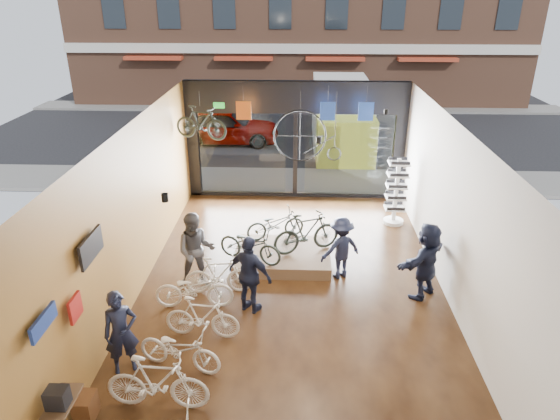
# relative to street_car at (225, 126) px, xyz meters

# --- Properties ---
(ground_plane) EXTENTS (7.00, 12.00, 0.04)m
(ground_plane) POSITION_rel_street_car_xyz_m (3.16, -12.00, -0.81)
(ground_plane) COLOR black
(ground_plane) RESTS_ON ground
(ceiling) EXTENTS (7.00, 12.00, 0.04)m
(ceiling) POSITION_rel_street_car_xyz_m (3.16, -12.00, 3.03)
(ceiling) COLOR black
(ceiling) RESTS_ON ground
(wall_left) EXTENTS (0.04, 12.00, 3.80)m
(wall_left) POSITION_rel_street_car_xyz_m (-0.36, -12.00, 1.11)
(wall_left) COLOR #AF7A2E
(wall_left) RESTS_ON ground
(wall_right) EXTENTS (0.04, 12.00, 3.80)m
(wall_right) POSITION_rel_street_car_xyz_m (6.68, -12.00, 1.11)
(wall_right) COLOR beige
(wall_right) RESTS_ON ground
(storefront) EXTENTS (7.00, 0.26, 3.80)m
(storefront) POSITION_rel_street_car_xyz_m (3.16, -6.00, 1.11)
(storefront) COLOR black
(storefront) RESTS_ON ground
(exit_sign) EXTENTS (0.35, 0.06, 0.18)m
(exit_sign) POSITION_rel_street_car_xyz_m (0.76, -6.12, 2.26)
(exit_sign) COLOR #198C26
(exit_sign) RESTS_ON storefront
(street_road) EXTENTS (30.00, 18.00, 0.02)m
(street_road) POSITION_rel_street_car_xyz_m (3.16, 3.00, -0.80)
(street_road) COLOR black
(street_road) RESTS_ON ground
(sidewalk_near) EXTENTS (30.00, 2.40, 0.12)m
(sidewalk_near) POSITION_rel_street_car_xyz_m (3.16, -4.80, -0.73)
(sidewalk_near) COLOR slate
(sidewalk_near) RESTS_ON ground
(sidewalk_far) EXTENTS (30.00, 2.00, 0.12)m
(sidewalk_far) POSITION_rel_street_car_xyz_m (3.16, 7.00, -0.73)
(sidewalk_far) COLOR slate
(sidewalk_far) RESTS_ON ground
(street_car) EXTENTS (4.66, 1.87, 1.59)m
(street_car) POSITION_rel_street_car_xyz_m (0.00, 0.00, 0.00)
(street_car) COLOR gray
(street_car) RESTS_ON street_road
(box_truck) EXTENTS (2.33, 7.00, 2.76)m
(box_truck) POSITION_rel_street_car_xyz_m (5.06, -1.00, 0.59)
(box_truck) COLOR silver
(box_truck) RESTS_ON street_road
(floor_bike_1) EXTENTS (1.75, 0.56, 1.04)m
(floor_bike_1) POSITION_rel_street_car_xyz_m (1.01, -15.33, -0.27)
(floor_bike_1) COLOR beige
(floor_bike_1) RESTS_ON ground_plane
(floor_bike_2) EXTENTS (1.70, 0.96, 0.85)m
(floor_bike_2) POSITION_rel_street_car_xyz_m (1.16, -14.38, -0.37)
(floor_bike_2) COLOR beige
(floor_bike_2) RESTS_ON ground_plane
(floor_bike_3) EXTENTS (1.55, 0.57, 0.91)m
(floor_bike_3) POSITION_rel_street_car_xyz_m (1.41, -13.46, -0.34)
(floor_bike_3) COLOR beige
(floor_bike_3) RESTS_ON ground_plane
(floor_bike_4) EXTENTS (1.74, 0.70, 0.89)m
(floor_bike_4) POSITION_rel_street_car_xyz_m (1.05, -12.46, -0.35)
(floor_bike_4) COLOR beige
(floor_bike_4) RESTS_ON ground_plane
(floor_bike_5) EXTENTS (1.58, 0.60, 0.93)m
(floor_bike_5) POSITION_rel_street_car_xyz_m (1.50, -11.89, -0.33)
(floor_bike_5) COLOR beige
(floor_bike_5) RESTS_ON ground_plane
(display_platform) EXTENTS (2.40, 1.80, 0.30)m
(display_platform) POSITION_rel_street_car_xyz_m (2.90, -10.42, -0.64)
(display_platform) COLOR #4E3C25
(display_platform) RESTS_ON ground_plane
(display_bike_left) EXTENTS (1.75, 1.18, 0.87)m
(display_bike_left) POSITION_rel_street_car_xyz_m (2.13, -10.92, -0.06)
(display_bike_left) COLOR black
(display_bike_left) RESTS_ON display_platform
(display_bike_mid) EXTENTS (1.81, 1.15, 1.06)m
(display_bike_mid) POSITION_rel_street_car_xyz_m (3.50, -10.40, 0.04)
(display_bike_mid) COLOR black
(display_bike_mid) RESTS_ON display_platform
(display_bike_right) EXTENTS (1.65, 1.03, 0.82)m
(display_bike_right) POSITION_rel_street_car_xyz_m (2.68, -9.70, -0.08)
(display_bike_right) COLOR black
(display_bike_right) RESTS_ON display_platform
(customer_0) EXTENTS (0.71, 0.62, 1.65)m
(customer_0) POSITION_rel_street_car_xyz_m (0.16, -14.45, 0.03)
(customer_0) COLOR #161C33
(customer_0) RESTS_ON ground_plane
(customer_1) EXTENTS (0.99, 0.83, 1.84)m
(customer_1) POSITION_rel_street_car_xyz_m (0.96, -11.60, 0.13)
(customer_1) COLOR #3F3F44
(customer_1) RESTS_ON ground_plane
(customer_2) EXTENTS (1.12, 0.88, 1.78)m
(customer_2) POSITION_rel_street_car_xyz_m (2.29, -12.55, 0.10)
(customer_2) COLOR #161C33
(customer_2) RESTS_ON ground_plane
(customer_3) EXTENTS (1.16, 0.96, 1.56)m
(customer_3) POSITION_rel_street_car_xyz_m (4.31, -11.07, -0.01)
(customer_3) COLOR #161C33
(customer_3) RESTS_ON ground_plane
(customer_5) EXTENTS (1.53, 1.58, 1.80)m
(customer_5) POSITION_rel_street_car_xyz_m (6.13, -11.80, 0.10)
(customer_5) COLOR #161C33
(customer_5) RESTS_ON ground_plane
(sunglasses_rack) EXTENTS (0.71, 0.64, 2.01)m
(sunglasses_rack) POSITION_rel_street_car_xyz_m (6.11, -8.02, 0.21)
(sunglasses_rack) COLOR white
(sunglasses_rack) RESTS_ON ground_plane
(wall_merch) EXTENTS (0.40, 2.40, 2.60)m
(wall_merch) POSITION_rel_street_car_xyz_m (-0.22, -15.50, 0.51)
(wall_merch) COLOR navy
(wall_merch) RESTS_ON wall_left
(penny_farthing) EXTENTS (1.89, 0.06, 1.51)m
(penny_farthing) POSITION_rel_street_car_xyz_m (3.61, -7.72, 1.71)
(penny_farthing) COLOR black
(penny_farthing) RESTS_ON ceiling
(hung_bike) EXTENTS (1.64, 0.89, 0.95)m
(hung_bike) POSITION_rel_street_car_xyz_m (0.50, -7.80, 2.13)
(hung_bike) COLOR black
(hung_bike) RESTS_ON ceiling
(jersey_left) EXTENTS (0.45, 0.03, 0.55)m
(jersey_left) POSITION_rel_street_car_xyz_m (1.61, -6.80, 2.26)
(jersey_left) COLOR #CC5919
(jersey_left) RESTS_ON ceiling
(jersey_mid) EXTENTS (0.45, 0.03, 0.55)m
(jersey_mid) POSITION_rel_street_car_xyz_m (4.11, -6.80, 2.26)
(jersey_mid) COLOR #1E3F99
(jersey_mid) RESTS_ON ceiling
(jersey_right) EXTENTS (0.45, 0.03, 0.55)m
(jersey_right) POSITION_rel_street_car_xyz_m (5.24, -6.80, 2.26)
(jersey_right) COLOR #1E3F99
(jersey_right) RESTS_ON ceiling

